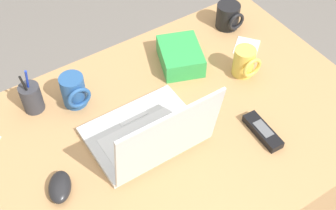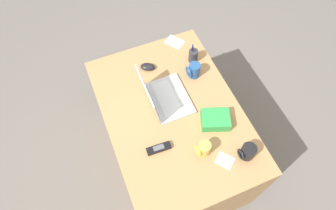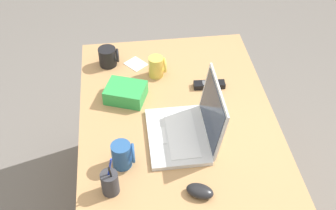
{
  "view_description": "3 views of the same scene",
  "coord_description": "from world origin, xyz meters",
  "px_view_note": "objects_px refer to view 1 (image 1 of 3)",
  "views": [
    {
      "loc": [
        0.48,
        0.7,
        1.78
      ],
      "look_at": [
        0.0,
        -0.04,
        0.78
      ],
      "focal_mm": 47.77,
      "sensor_mm": 36.0,
      "label": 1
    },
    {
      "loc": [
        -0.81,
        0.37,
        2.35
      ],
      "look_at": [
        0.02,
        0.03,
        0.81
      ],
      "focal_mm": 31.57,
      "sensor_mm": 36.0,
      "label": 2
    },
    {
      "loc": [
        1.27,
        -0.2,
        2.01
      ],
      "look_at": [
        0.02,
        -0.05,
        0.83
      ],
      "focal_mm": 45.58,
      "sensor_mm": 36.0,
      "label": 3
    }
  ],
  "objects_px": {
    "coffee_mug_tall": "(245,62)",
    "pen_holder": "(31,98)",
    "snack_bag": "(180,56)",
    "computer_mouse": "(60,187)",
    "laptop": "(151,134)",
    "coffee_mug_white": "(228,16)",
    "coffee_mug_spare": "(74,91)",
    "cordless_phone": "(263,131)"
  },
  "relations": [
    {
      "from": "coffee_mug_tall",
      "to": "pen_holder",
      "type": "height_order",
      "value": "pen_holder"
    },
    {
      "from": "snack_bag",
      "to": "computer_mouse",
      "type": "bearing_deg",
      "value": 23.37
    },
    {
      "from": "laptop",
      "to": "coffee_mug_tall",
      "type": "distance_m",
      "value": 0.42
    },
    {
      "from": "coffee_mug_white",
      "to": "coffee_mug_tall",
      "type": "bearing_deg",
      "value": 63.94
    },
    {
      "from": "coffee_mug_tall",
      "to": "snack_bag",
      "type": "distance_m",
      "value": 0.21
    },
    {
      "from": "laptop",
      "to": "coffee_mug_tall",
      "type": "xyz_separation_m",
      "value": [
        -0.41,
        -0.08,
        0.0
      ]
    },
    {
      "from": "coffee_mug_spare",
      "to": "snack_bag",
      "type": "height_order",
      "value": "coffee_mug_spare"
    },
    {
      "from": "pen_holder",
      "to": "snack_bag",
      "type": "xyz_separation_m",
      "value": [
        -0.49,
        0.08,
        -0.02
      ]
    },
    {
      "from": "coffee_mug_white",
      "to": "snack_bag",
      "type": "bearing_deg",
      "value": 15.24
    },
    {
      "from": "coffee_mug_tall",
      "to": "pen_holder",
      "type": "distance_m",
      "value": 0.68
    },
    {
      "from": "coffee_mug_white",
      "to": "pen_holder",
      "type": "xyz_separation_m",
      "value": [
        0.75,
        -0.01,
        0.0
      ]
    },
    {
      "from": "coffee_mug_spare",
      "to": "pen_holder",
      "type": "distance_m",
      "value": 0.13
    },
    {
      "from": "laptop",
      "to": "coffee_mug_spare",
      "type": "bearing_deg",
      "value": -67.19
    },
    {
      "from": "coffee_mug_white",
      "to": "coffee_mug_spare",
      "type": "xyz_separation_m",
      "value": [
        0.63,
        0.04,
        0.01
      ]
    },
    {
      "from": "coffee_mug_tall",
      "to": "coffee_mug_spare",
      "type": "bearing_deg",
      "value": -19.28
    },
    {
      "from": "coffee_mug_white",
      "to": "laptop",
      "type": "bearing_deg",
      "value": 30.75
    },
    {
      "from": "computer_mouse",
      "to": "snack_bag",
      "type": "relative_size",
      "value": 0.59
    },
    {
      "from": "coffee_mug_tall",
      "to": "pen_holder",
      "type": "bearing_deg",
      "value": -20.02
    },
    {
      "from": "laptop",
      "to": "cordless_phone",
      "type": "relative_size",
      "value": 2.22
    },
    {
      "from": "cordless_phone",
      "to": "snack_bag",
      "type": "bearing_deg",
      "value": -85.05
    },
    {
      "from": "coffee_mug_tall",
      "to": "cordless_phone",
      "type": "relative_size",
      "value": 0.69
    },
    {
      "from": "computer_mouse",
      "to": "cordless_phone",
      "type": "relative_size",
      "value": 0.69
    },
    {
      "from": "pen_holder",
      "to": "cordless_phone",
      "type": "bearing_deg",
      "value": 138.68
    },
    {
      "from": "computer_mouse",
      "to": "pen_holder",
      "type": "xyz_separation_m",
      "value": [
        -0.05,
        -0.32,
        0.03
      ]
    },
    {
      "from": "snack_bag",
      "to": "coffee_mug_spare",
      "type": "bearing_deg",
      "value": -4.32
    },
    {
      "from": "laptop",
      "to": "cordless_phone",
      "type": "xyz_separation_m",
      "value": [
        -0.3,
        0.14,
        -0.04
      ]
    },
    {
      "from": "coffee_mug_white",
      "to": "snack_bag",
      "type": "xyz_separation_m",
      "value": [
        0.26,
        0.07,
        -0.01
      ]
    },
    {
      "from": "laptop",
      "to": "cordless_phone",
      "type": "height_order",
      "value": "laptop"
    },
    {
      "from": "laptop",
      "to": "snack_bag",
      "type": "bearing_deg",
      "value": -137.64
    },
    {
      "from": "coffee_mug_white",
      "to": "pen_holder",
      "type": "bearing_deg",
      "value": -0.67
    },
    {
      "from": "computer_mouse",
      "to": "snack_bag",
      "type": "distance_m",
      "value": 0.6
    },
    {
      "from": "cordless_phone",
      "to": "snack_bag",
      "type": "relative_size",
      "value": 0.86
    },
    {
      "from": "coffee_mug_white",
      "to": "coffee_mug_tall",
      "type": "xyz_separation_m",
      "value": [
        0.11,
        0.23,
        0.0
      ]
    },
    {
      "from": "coffee_mug_white",
      "to": "coffee_mug_tall",
      "type": "relative_size",
      "value": 0.97
    },
    {
      "from": "coffee_mug_tall",
      "to": "snack_bag",
      "type": "height_order",
      "value": "coffee_mug_tall"
    },
    {
      "from": "coffee_mug_spare",
      "to": "cordless_phone",
      "type": "height_order",
      "value": "coffee_mug_spare"
    },
    {
      "from": "laptop",
      "to": "snack_bag",
      "type": "height_order",
      "value": "laptop"
    },
    {
      "from": "computer_mouse",
      "to": "cordless_phone",
      "type": "distance_m",
      "value": 0.6
    },
    {
      "from": "coffee_mug_spare",
      "to": "snack_bag",
      "type": "xyz_separation_m",
      "value": [
        -0.38,
        0.03,
        -0.02
      ]
    },
    {
      "from": "laptop",
      "to": "coffee_mug_spare",
      "type": "distance_m",
      "value": 0.29
    },
    {
      "from": "computer_mouse",
      "to": "coffee_mug_tall",
      "type": "relative_size",
      "value": 1.0
    },
    {
      "from": "computer_mouse",
      "to": "coffee_mug_spare",
      "type": "distance_m",
      "value": 0.32
    }
  ]
}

